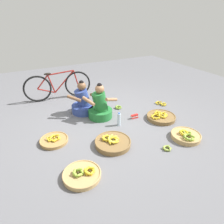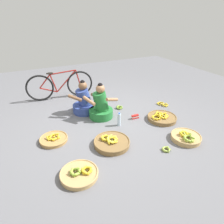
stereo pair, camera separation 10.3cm
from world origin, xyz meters
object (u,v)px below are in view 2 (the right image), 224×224
(bicycle_leaning, at_px, (60,85))
(loose_bananas_front_right, at_px, (163,104))
(vendor_woman_front, at_px, (101,107))
(packet_carton_stack, at_px, (135,117))
(vendor_woman_behind, at_px, (84,102))
(banana_basket_mid_left, at_px, (162,118))
(banana_basket_front_left, at_px, (54,139))
(loose_bananas_back_left, at_px, (119,107))
(banana_basket_back_center, at_px, (79,174))
(water_bottle, at_px, (119,120))
(loose_bananas_near_vendor, at_px, (166,149))
(banana_basket_mid_right, at_px, (112,142))
(banana_basket_front_center, at_px, (186,137))

(bicycle_leaning, xyz_separation_m, loose_bananas_front_right, (2.16, -1.53, -0.33))
(vendor_woman_front, bearing_deg, packet_carton_stack, -31.40)
(vendor_woman_behind, bearing_deg, vendor_woman_front, -56.99)
(banana_basket_mid_left, distance_m, banana_basket_front_left, 2.25)
(bicycle_leaning, xyz_separation_m, loose_bananas_back_left, (1.11, -1.23, -0.33))
(banana_basket_mid_left, distance_m, banana_basket_back_center, 2.22)
(water_bottle, bearing_deg, banana_basket_back_center, -139.25)
(banana_basket_mid_left, bearing_deg, loose_bananas_near_vendor, -124.11)
(banana_basket_mid_right, distance_m, loose_bananas_front_right, 2.04)
(banana_basket_mid_right, bearing_deg, loose_bananas_front_right, 26.17)
(loose_bananas_back_left, bearing_deg, loose_bananas_front_right, -15.89)
(loose_bananas_back_left, distance_m, packet_carton_stack, 0.58)
(loose_bananas_back_left, distance_m, loose_bananas_front_right, 1.10)
(banana_basket_back_center, xyz_separation_m, loose_bananas_back_left, (1.50, 1.65, -0.02))
(banana_basket_mid_right, relative_size, loose_bananas_front_right, 2.16)
(loose_bananas_near_vendor, height_order, water_bottle, water_bottle)
(banana_basket_front_left, bearing_deg, loose_bananas_front_right, 7.16)
(banana_basket_front_left, bearing_deg, banana_basket_front_center, -24.52)
(vendor_woman_front, distance_m, banana_basket_front_center, 1.81)
(banana_basket_front_center, bearing_deg, banana_basket_mid_right, 161.23)
(loose_bananas_back_left, relative_size, packet_carton_stack, 1.04)
(vendor_woman_behind, height_order, water_bottle, vendor_woman_behind)
(banana_basket_mid_left, bearing_deg, loose_bananas_back_left, 123.59)
(vendor_woman_behind, distance_m, banana_basket_mid_left, 1.75)
(loose_bananas_front_right, xyz_separation_m, packet_carton_stack, (-0.97, -0.27, 0.02))
(vendor_woman_behind, xyz_separation_m, packet_carton_stack, (0.89, -0.77, -0.20))
(banana_basket_mid_right, distance_m, water_bottle, 0.67)
(vendor_woman_front, xyz_separation_m, packet_carton_stack, (0.63, -0.39, -0.21))
(banana_basket_back_center, height_order, water_bottle, water_bottle)
(banana_basket_mid_left, xyz_separation_m, banana_basket_back_center, (-2.07, -0.79, -0.01))
(vendor_woman_behind, distance_m, water_bottle, 0.99)
(loose_bananas_near_vendor, bearing_deg, water_bottle, 108.34)
(banana_basket_front_center, bearing_deg, bicycle_leaning, 119.46)
(bicycle_leaning, height_order, water_bottle, bicycle_leaning)
(loose_bananas_front_right, distance_m, loose_bananas_near_vendor, 1.78)
(vendor_woman_behind, distance_m, packet_carton_stack, 1.19)
(banana_basket_mid_left, bearing_deg, banana_basket_back_center, -159.15)
(vendor_woman_behind, bearing_deg, banana_basket_front_left, -135.66)
(bicycle_leaning, xyz_separation_m, water_bottle, (0.75, -1.90, -0.22))
(banana_basket_front_left, distance_m, banana_basket_front_center, 2.39)
(vendor_woman_front, relative_size, banana_basket_front_left, 1.57)
(banana_basket_mid_right, relative_size, loose_bananas_back_left, 3.40)
(water_bottle, distance_m, packet_carton_stack, 0.46)
(bicycle_leaning, bearing_deg, banana_basket_mid_right, -82.21)
(loose_bananas_back_left, bearing_deg, vendor_woman_front, -161.38)
(vendor_woman_front, distance_m, banana_basket_mid_left, 1.33)
(vendor_woman_front, relative_size, banana_basket_mid_left, 1.28)
(vendor_woman_behind, relative_size, banana_basket_front_center, 1.42)
(bicycle_leaning, height_order, loose_bananas_back_left, bicycle_leaning)
(vendor_woman_front, relative_size, vendor_woman_behind, 1.03)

